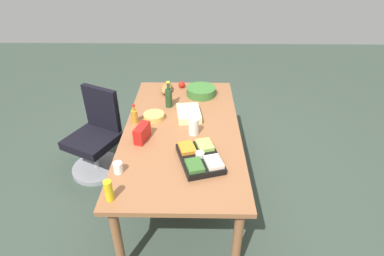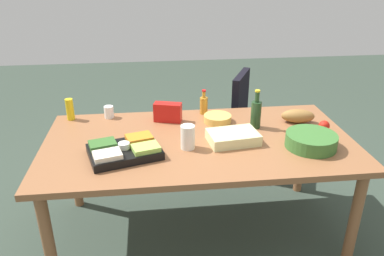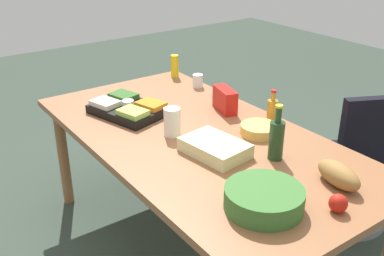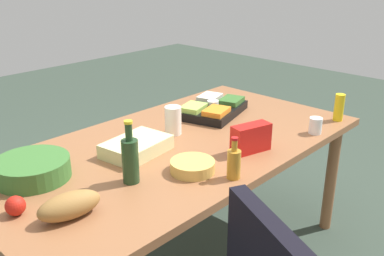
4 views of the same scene
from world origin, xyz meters
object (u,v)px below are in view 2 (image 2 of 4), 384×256
(salad_bowl, at_px, (311,141))
(paper_cup, at_px, (109,112))
(veggie_tray, at_px, (124,150))
(bread_loaf, at_px, (298,116))
(dressing_bottle, at_px, (204,105))
(sheet_cake, at_px, (233,137))
(wine_bottle, at_px, (256,113))
(mayo_jar, at_px, (188,137))
(conference_table, at_px, (199,149))
(chip_bowl, at_px, (218,119))
(apple_red, at_px, (324,126))
(office_chair, at_px, (221,131))
(chip_bag_red, at_px, (168,112))
(mustard_bottle, at_px, (70,109))

(salad_bowl, relative_size, paper_cup, 3.59)
(veggie_tray, distance_m, bread_loaf, 1.29)
(dressing_bottle, xyz_separation_m, salad_bowl, (-0.60, 0.64, -0.03))
(sheet_cake, xyz_separation_m, wine_bottle, (-0.21, -0.21, 0.07))
(veggie_tray, relative_size, mayo_jar, 3.13)
(conference_table, relative_size, paper_cup, 22.77)
(conference_table, distance_m, chip_bowl, 0.34)
(dressing_bottle, distance_m, chip_bowl, 0.19)
(veggie_tray, height_order, bread_loaf, bread_loaf)
(conference_table, height_order, dressing_bottle, dressing_bottle)
(apple_red, bearing_deg, dressing_bottle, -27.54)
(apple_red, relative_size, paper_cup, 0.84)
(dressing_bottle, bearing_deg, wine_bottle, 137.60)
(office_chair, relative_size, dressing_bottle, 4.87)
(mayo_jar, xyz_separation_m, chip_bag_red, (0.10, -0.45, -0.01))
(mustard_bottle, xyz_separation_m, chip_bowl, (-1.08, 0.17, -0.05))
(bread_loaf, relative_size, salad_bowl, 0.74)
(mustard_bottle, relative_size, mayo_jar, 1.04)
(sheet_cake, bearing_deg, salad_bowl, 165.18)
(sheet_cake, relative_size, wine_bottle, 1.14)
(chip_bowl, distance_m, salad_bowl, 0.70)
(mustard_bottle, height_order, mayo_jar, mustard_bottle)
(paper_cup, bearing_deg, dressing_bottle, 179.82)
(office_chair, height_order, mayo_jar, office_chair)
(paper_cup, bearing_deg, chip_bowl, 167.70)
(apple_red, relative_size, wine_bottle, 0.27)
(office_chair, xyz_separation_m, paper_cup, (0.97, 0.51, 0.45))
(mayo_jar, bearing_deg, bread_loaf, -159.55)
(apple_red, relative_size, chip_bag_red, 0.38)
(bread_loaf, height_order, sheet_cake, bread_loaf)
(chip_bag_red, height_order, wine_bottle, wine_bottle)
(apple_red, xyz_separation_m, chip_bag_red, (1.07, -0.30, 0.03))
(mustard_bottle, distance_m, chip_bag_red, 0.73)
(mustard_bottle, bearing_deg, salad_bowl, 158.37)
(mayo_jar, relative_size, wine_bottle, 0.56)
(office_chair, relative_size, chip_bag_red, 4.69)
(dressing_bottle, height_order, mayo_jar, dressing_bottle)
(veggie_tray, bearing_deg, dressing_bottle, -133.20)
(chip_bag_red, bearing_deg, chip_bowl, 171.08)
(mustard_bottle, xyz_separation_m, apple_red, (-1.79, 0.41, -0.04))
(conference_table, distance_m, bread_loaf, 0.79)
(office_chair, bearing_deg, mustard_bottle, 22.35)
(conference_table, bearing_deg, office_chair, -109.71)
(veggie_tray, height_order, sheet_cake, veggie_tray)
(paper_cup, distance_m, sheet_cake, 0.98)
(veggie_tray, xyz_separation_m, wine_bottle, (-0.90, -0.32, 0.07))
(salad_bowl, bearing_deg, paper_cup, -25.79)
(mayo_jar, height_order, paper_cup, mayo_jar)
(veggie_tray, xyz_separation_m, bread_loaf, (-1.24, -0.37, 0.01))
(chip_bowl, bearing_deg, veggie_tray, 34.06)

